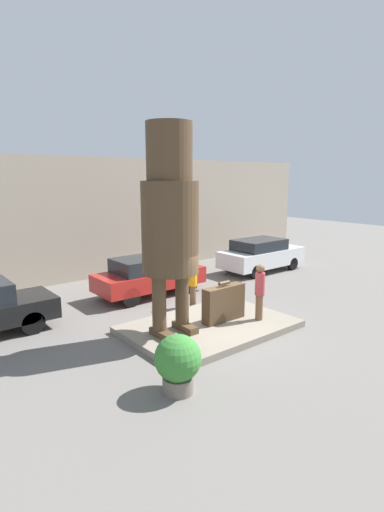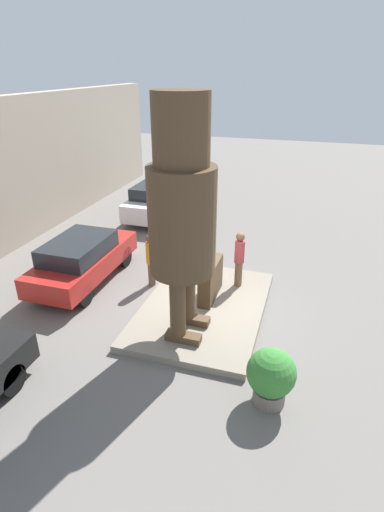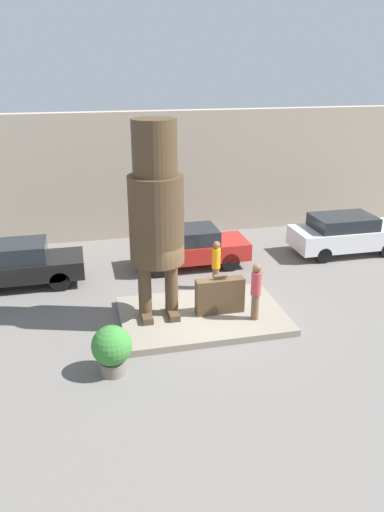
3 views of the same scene
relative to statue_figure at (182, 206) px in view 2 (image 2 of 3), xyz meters
name	(u,v)px [view 2 (image 2 of 3)]	position (x,y,z in m)	size (l,w,h in m)	color
ground_plane	(203,311)	(1.32, -0.17, -3.58)	(60.00, 60.00, 0.00)	slate
pedestal	(204,308)	(1.32, -0.17, -3.48)	(4.95, 3.35, 0.20)	gray
statue_figure	(182,206)	(0.00, 0.00, 0.00)	(1.56, 1.56, 5.77)	#4C3823
giant_suitcase	(211,280)	(1.84, -0.23, -2.82)	(1.48, 0.37, 1.25)	#4C3823
tourist	(239,257)	(2.74, -0.88, -2.41)	(0.30, 0.30, 1.77)	brown
parked_car_red	(82,258)	(1.86, 4.02, -2.75)	(4.30, 1.75, 1.53)	#B2231E
parked_car_white	(158,199)	(8.38, 4.00, -2.74)	(4.45, 1.83, 1.60)	silver
planter_pot	(271,376)	(-1.58, -2.41, -2.87)	(1.02, 1.02, 1.30)	#70665B
worker_hivis	(151,258)	(2.29, 1.83, -2.62)	(0.30, 0.30, 1.75)	brown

